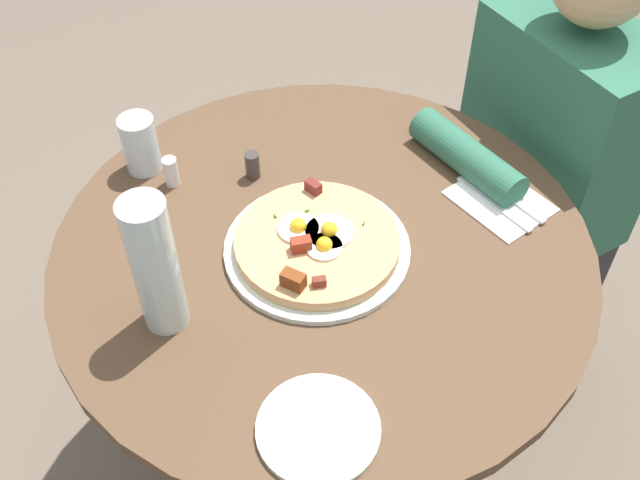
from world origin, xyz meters
TOP-DOWN VIEW (x-y plane):
  - ground_plane at (0.00, 0.00)m, footprint 6.00×6.00m
  - dining_table at (0.00, 0.00)m, footprint 0.96×0.96m
  - person_seated at (-0.06, 0.62)m, footprint 0.38×0.47m
  - pizza_plate at (0.01, -0.02)m, footprint 0.33×0.33m
  - breakfast_pizza at (0.01, -0.02)m, footprint 0.29×0.29m
  - bread_plate at (0.31, -0.19)m, footprint 0.18×0.18m
  - napkin at (0.07, 0.34)m, footprint 0.19×0.16m
  - fork at (0.08, 0.32)m, footprint 0.18×0.04m
  - knife at (0.07, 0.36)m, footprint 0.18×0.04m
  - water_glass at (-0.35, -0.20)m, footprint 0.07×0.07m
  - water_bottle at (0.01, -0.30)m, footprint 0.07×0.07m
  - salt_shaker at (-0.28, -0.17)m, footprint 0.03×0.03m
  - pepper_shaker at (-0.22, -0.03)m, footprint 0.03×0.03m

SIDE VIEW (x-z plane):
  - ground_plane at x=0.00m, z-range 0.00..0.00m
  - person_seated at x=-0.06m, z-range -0.06..1.07m
  - dining_table at x=0.00m, z-range 0.19..0.91m
  - napkin at x=0.07m, z-range 0.72..0.73m
  - bread_plate at x=0.31m, z-range 0.72..0.73m
  - pizza_plate at x=0.01m, z-range 0.72..0.74m
  - fork at x=0.08m, z-range 0.73..0.73m
  - knife at x=0.07m, z-range 0.73..0.73m
  - breakfast_pizza at x=0.01m, z-range 0.72..0.77m
  - pepper_shaker at x=-0.22m, z-range 0.72..0.78m
  - salt_shaker at x=-0.28m, z-range 0.72..0.78m
  - water_glass at x=-0.35m, z-range 0.72..0.84m
  - water_bottle at x=0.01m, z-range 0.72..0.98m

